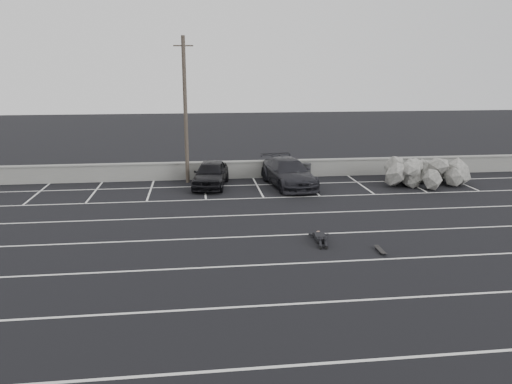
{
  "coord_description": "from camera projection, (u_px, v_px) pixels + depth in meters",
  "views": [
    {
      "loc": [
        -2.45,
        -15.86,
        6.58
      ],
      "look_at": [
        0.27,
        6.35,
        1.0
      ],
      "focal_mm": 35.0,
      "sensor_mm": 36.0,
      "label": 1
    }
  ],
  "objects": [
    {
      "name": "stall_lines",
      "position": [
        253.0,
        226.0,
        21.39
      ],
      "size": [
        36.0,
        20.05,
        0.01
      ],
      "color": "silver",
      "rests_on": "ground"
    },
    {
      "name": "person",
      "position": [
        320.0,
        235.0,
        19.6
      ],
      "size": [
        1.29,
        2.3,
        0.42
      ],
      "primitive_type": null,
      "rotation": [
        0.0,
        0.0,
        -0.11
      ],
      "color": "black",
      "rests_on": "ground"
    },
    {
      "name": "skateboard",
      "position": [
        380.0,
        250.0,
        18.31
      ],
      "size": [
        0.21,
        0.73,
        0.09
      ],
      "rotation": [
        0.0,
        0.0,
        -0.01
      ],
      "color": "black",
      "rests_on": "ground"
    },
    {
      "name": "ground",
      "position": [
        271.0,
        265.0,
        17.15
      ],
      "size": [
        120.0,
        120.0,
        0.0
      ],
      "primitive_type": "plane",
      "color": "black",
      "rests_on": "ground"
    },
    {
      "name": "trash_bin",
      "position": [
        306.0,
        171.0,
        30.58
      ],
      "size": [
        0.6,
        0.6,
        0.9
      ],
      "rotation": [
        0.0,
        0.0,
        0.01
      ],
      "color": "#252628",
      "rests_on": "ground"
    },
    {
      "name": "riprap_pile",
      "position": [
        421.0,
        176.0,
        28.92
      ],
      "size": [
        5.54,
        3.81,
        1.21
      ],
      "color": "gray",
      "rests_on": "ground"
    },
    {
      "name": "utility_pole",
      "position": [
        185.0,
        110.0,
        28.5
      ],
      "size": [
        1.11,
        0.22,
        8.33
      ],
      "color": "#4C4238",
      "rests_on": "ground"
    },
    {
      "name": "car_right",
      "position": [
        288.0,
        173.0,
        28.4
      ],
      "size": [
        2.91,
        5.57,
        1.54
      ],
      "primitive_type": "imported",
      "rotation": [
        0.0,
        0.0,
        0.15
      ],
      "color": "black",
      "rests_on": "ground"
    },
    {
      "name": "car_left",
      "position": [
        211.0,
        174.0,
        28.31
      ],
      "size": [
        2.48,
        4.56,
        1.47
      ],
      "primitive_type": "imported",
      "rotation": [
        0.0,
        0.0,
        -0.18
      ],
      "color": "black",
      "rests_on": "ground"
    },
    {
      "name": "seawall",
      "position": [
        236.0,
        169.0,
        30.5
      ],
      "size": [
        50.0,
        0.45,
        1.06
      ],
      "color": "gray",
      "rests_on": "ground"
    }
  ]
}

